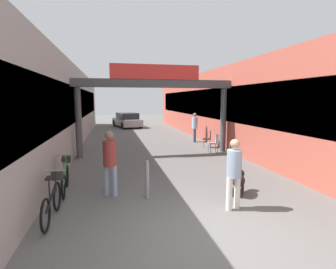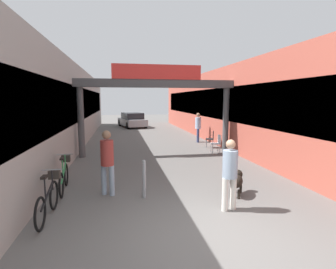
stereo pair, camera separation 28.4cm
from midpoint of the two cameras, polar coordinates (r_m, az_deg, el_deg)
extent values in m
plane|color=#605E5B|center=(5.30, 10.00, -21.05)|extent=(80.00, 80.00, 0.00)
cube|color=#9E9993|center=(15.65, -24.44, 5.36)|extent=(3.00, 26.00, 4.20)
cube|color=black|center=(15.40, -19.07, 6.38)|extent=(0.04, 23.40, 1.68)
cube|color=#B25142|center=(16.78, 12.19, 5.98)|extent=(3.00, 26.00, 4.20)
cube|color=black|center=(16.23, 7.40, 6.77)|extent=(0.04, 23.40, 1.68)
cylinder|color=#4C4C4F|center=(11.98, -19.56, 2.40)|extent=(0.28, 0.28, 3.07)
cylinder|color=#4C4C4F|center=(12.95, 11.33, 3.05)|extent=(0.28, 0.28, 3.07)
cube|color=#4C4C4F|center=(12.00, -3.57, 11.01)|extent=(7.40, 0.44, 0.35)
cube|color=red|center=(11.84, -3.44, 13.47)|extent=(3.96, 0.10, 0.64)
cylinder|color=silver|center=(6.28, 11.89, -12.58)|extent=(0.17, 0.17, 0.77)
cylinder|color=silver|center=(6.43, 13.56, -12.14)|extent=(0.17, 0.17, 0.77)
cylinder|color=#8C9EB2|center=(6.15, 12.93, -6.20)|extent=(0.42, 0.42, 0.63)
sphere|color=tan|center=(6.06, 13.06, -2.01)|extent=(0.27, 0.27, 0.22)
cylinder|color=#8C9EB2|center=(7.16, -12.71, -9.86)|extent=(0.19, 0.19, 0.81)
cylinder|color=#8C9EB2|center=(7.28, -14.37, -9.62)|extent=(0.19, 0.19, 0.81)
cylinder|color=#99332D|center=(7.03, -13.74, -3.98)|extent=(0.46, 0.46, 0.67)
sphere|color=#8C664C|center=(6.96, -13.86, -0.11)|extent=(0.31, 0.31, 0.23)
cylinder|color=navy|center=(15.65, 5.33, -0.22)|extent=(0.17, 0.17, 0.81)
cylinder|color=navy|center=(15.89, 5.28, -0.10)|extent=(0.17, 0.17, 0.81)
cylinder|color=#A5BFE0|center=(15.68, 5.34, 2.53)|extent=(0.41, 0.41, 0.67)
sphere|color=#8C664C|center=(15.65, 5.36, 4.28)|extent=(0.28, 0.28, 0.23)
ellipsoid|color=black|center=(7.29, 14.04, -9.73)|extent=(0.67, 0.80, 0.30)
sphere|color=black|center=(7.58, 14.31, -8.25)|extent=(0.35, 0.35, 0.25)
sphere|color=white|center=(7.51, 14.20, -9.35)|extent=(0.25, 0.25, 0.18)
cylinder|color=black|center=(7.59, 13.39, -11.13)|extent=(0.10, 0.10, 0.24)
cylinder|color=black|center=(7.58, 14.89, -11.22)|extent=(0.10, 0.10, 0.24)
cylinder|color=black|center=(7.17, 12.99, -12.24)|extent=(0.10, 0.10, 0.24)
cylinder|color=black|center=(7.16, 14.59, -12.35)|extent=(0.10, 0.10, 0.24)
torus|color=black|center=(6.71, -24.14, -12.19)|extent=(0.06, 0.67, 0.67)
torus|color=black|center=(5.79, -26.44, -15.53)|extent=(0.06, 0.67, 0.67)
cube|color=black|center=(6.18, -25.29, -12.18)|extent=(0.05, 0.94, 0.34)
cylinder|color=black|center=(6.00, -25.69, -10.58)|extent=(0.03, 0.03, 0.42)
cube|color=black|center=(5.94, -25.82, -8.56)|extent=(0.10, 0.22, 0.05)
cylinder|color=black|center=(6.54, -24.44, -9.23)|extent=(0.03, 0.03, 0.46)
cylinder|color=gray|center=(6.48, -24.56, -7.19)|extent=(0.46, 0.04, 0.03)
cube|color=#332D28|center=(6.70, -24.09, -8.09)|extent=(0.24, 0.20, 0.20)
torus|color=black|center=(8.33, -22.10, -8.26)|extent=(0.10, 0.67, 0.67)
torus|color=black|center=(7.36, -22.89, -10.38)|extent=(0.10, 0.67, 0.67)
cube|color=#338C4C|center=(7.79, -22.54, -7.99)|extent=(0.10, 0.94, 0.34)
cylinder|color=#338C4C|center=(7.62, -22.72, -6.63)|extent=(0.03, 0.03, 0.42)
cube|color=black|center=(7.57, -22.80, -5.01)|extent=(0.12, 0.23, 0.05)
cylinder|color=#338C4C|center=(8.18, -22.27, -5.80)|extent=(0.03, 0.03, 0.46)
cylinder|color=gray|center=(8.13, -22.36, -4.16)|extent=(0.46, 0.06, 0.03)
cube|color=#332D28|center=(8.35, -22.16, -4.96)|extent=(0.25, 0.22, 0.20)
cylinder|color=gray|center=(6.86, -5.74, -9.97)|extent=(0.10, 0.10, 0.93)
sphere|color=gray|center=(6.73, -5.80, -5.95)|extent=(0.10, 0.10, 0.10)
cylinder|color=gray|center=(12.39, 8.61, -3.20)|extent=(0.03, 0.03, 0.45)
cylinder|color=gray|center=(12.71, 8.21, -2.92)|extent=(0.03, 0.03, 0.45)
cylinder|color=gray|center=(12.48, 10.12, -3.16)|extent=(0.03, 0.03, 0.45)
cylinder|color=gray|center=(12.80, 9.69, -2.88)|extent=(0.03, 0.03, 0.45)
cube|color=silver|center=(12.55, 9.18, -1.94)|extent=(0.44, 0.44, 0.04)
cube|color=silver|center=(12.56, 9.99, -0.93)|extent=(0.08, 0.40, 0.40)
cylinder|color=gray|center=(13.86, 7.14, -2.02)|extent=(0.04, 0.04, 0.45)
cylinder|color=gray|center=(14.20, 7.22, -1.79)|extent=(0.04, 0.04, 0.45)
cylinder|color=gray|center=(13.85, 8.55, -2.06)|extent=(0.04, 0.04, 0.45)
cylinder|color=gray|center=(14.18, 8.59, -1.83)|extent=(0.04, 0.04, 0.45)
cube|color=black|center=(13.98, 7.89, -0.93)|extent=(0.52, 0.52, 0.04)
cube|color=black|center=(13.95, 8.65, -0.06)|extent=(0.19, 0.39, 0.40)
cube|color=#99999E|center=(24.48, -9.27, 2.71)|extent=(2.63, 4.30, 0.60)
cube|color=#1E2328|center=(24.30, -9.19, 4.04)|extent=(2.04, 2.51, 0.55)
cylinder|color=black|center=(25.69, -11.87, 2.47)|extent=(0.33, 0.63, 0.60)
cylinder|color=black|center=(26.11, -8.48, 2.63)|extent=(0.33, 0.63, 0.60)
cylinder|color=black|center=(22.89, -10.14, 1.91)|extent=(0.33, 0.63, 0.60)
cylinder|color=black|center=(23.37, -6.38, 2.09)|extent=(0.33, 0.63, 0.60)
camera|label=1|loc=(0.14, -90.87, -0.12)|focal=28.00mm
camera|label=2|loc=(0.14, 89.13, 0.12)|focal=28.00mm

